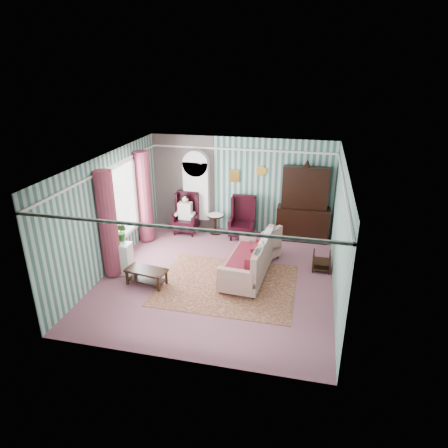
% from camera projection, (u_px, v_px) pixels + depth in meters
% --- Properties ---
extents(floor, '(6.00, 6.00, 0.00)m').
position_uv_depth(floor, '(218.00, 277.00, 9.81)').
color(floor, '#905363').
rests_on(floor, ground).
extents(room_shell, '(5.53, 6.02, 2.91)m').
position_uv_depth(room_shell, '(193.00, 196.00, 9.33)').
color(room_shell, '#37645B').
rests_on(room_shell, ground).
extents(bookcase, '(0.80, 0.28, 2.24)m').
position_uv_depth(bookcase, '(197.00, 195.00, 12.22)').
color(bookcase, white).
rests_on(bookcase, floor).
extents(dresser_hutch, '(1.50, 0.56, 2.36)m').
position_uv_depth(dresser_hutch, '(304.00, 202.00, 11.42)').
color(dresser_hutch, black).
rests_on(dresser_hutch, floor).
extents(wingback_left, '(0.76, 0.80, 1.25)m').
position_uv_depth(wingback_left, '(186.00, 214.00, 12.11)').
color(wingback_left, black).
rests_on(wingback_left, floor).
extents(wingback_right, '(0.76, 0.80, 1.25)m').
position_uv_depth(wingback_right, '(242.00, 218.00, 11.75)').
color(wingback_right, black).
rests_on(wingback_right, floor).
extents(seated_woman, '(0.44, 0.40, 1.18)m').
position_uv_depth(seated_woman, '(186.00, 215.00, 12.13)').
color(seated_woman, beige).
rests_on(seated_woman, floor).
extents(round_side_table, '(0.50, 0.50, 0.60)m').
position_uv_depth(round_side_table, '(216.00, 224.00, 12.19)').
color(round_side_table, black).
rests_on(round_side_table, floor).
extents(nest_table, '(0.45, 0.38, 0.54)m').
position_uv_depth(nest_table, '(321.00, 261.00, 10.01)').
color(nest_table, black).
rests_on(nest_table, floor).
extents(plant_stand, '(0.55, 0.35, 0.80)m').
position_uv_depth(plant_stand, '(121.00, 258.00, 9.89)').
color(plant_stand, silver).
rests_on(plant_stand, floor).
extents(rug, '(3.20, 2.60, 0.01)m').
position_uv_depth(rug, '(227.00, 284.00, 9.48)').
color(rug, '#53201B').
rests_on(rug, floor).
extents(sofa, '(1.13, 2.15, 1.04)m').
position_uv_depth(sofa, '(247.00, 258.00, 9.64)').
color(sofa, beige).
rests_on(sofa, floor).
extents(floral_armchair, '(1.05, 1.06, 1.04)m').
position_uv_depth(floral_armchair, '(263.00, 240.00, 10.57)').
color(floral_armchair, beige).
rests_on(floral_armchair, floor).
extents(coffee_table, '(1.02, 0.60, 0.40)m').
position_uv_depth(coffee_table, '(147.00, 277.00, 9.43)').
color(coffee_table, black).
rests_on(coffee_table, floor).
extents(potted_plant_a, '(0.39, 0.35, 0.40)m').
position_uv_depth(potted_plant_a, '(113.00, 237.00, 9.59)').
color(potted_plant_a, '#184E1B').
rests_on(potted_plant_a, plant_stand).
extents(potted_plant_b, '(0.31, 0.28, 0.47)m').
position_uv_depth(potted_plant_b, '(122.00, 232.00, 9.77)').
color(potted_plant_b, '#1C561A').
rests_on(potted_plant_b, plant_stand).
extents(potted_plant_c, '(0.20, 0.20, 0.35)m').
position_uv_depth(potted_plant_c, '(115.00, 236.00, 9.73)').
color(potted_plant_c, '#1D5019').
rests_on(potted_plant_c, plant_stand).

